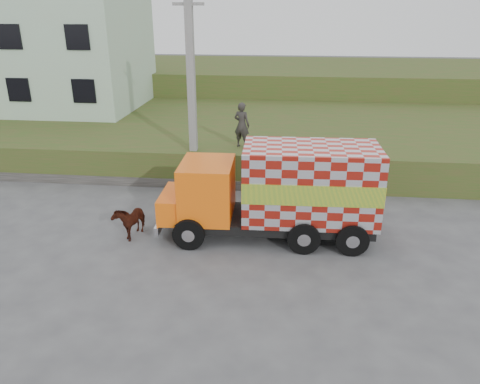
# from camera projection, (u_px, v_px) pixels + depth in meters

# --- Properties ---
(ground) EXTENTS (120.00, 120.00, 0.00)m
(ground) POSITION_uv_depth(u_px,v_px,m) (197.00, 233.00, 15.83)
(ground) COLOR #474749
(ground) RESTS_ON ground
(embankment) EXTENTS (40.00, 12.00, 1.50)m
(embankment) POSITION_uv_depth(u_px,v_px,m) (233.00, 135.00, 24.77)
(embankment) COLOR #32541C
(embankment) RESTS_ON ground
(embankment_far) EXTENTS (40.00, 12.00, 3.00)m
(embankment_far) POSITION_uv_depth(u_px,v_px,m) (252.00, 85.00, 35.56)
(embankment_far) COLOR #32541C
(embankment_far) RESTS_ON ground
(retaining_strip) EXTENTS (16.00, 0.50, 0.40)m
(retaining_strip) POSITION_uv_depth(u_px,v_px,m) (170.00, 181.00, 19.83)
(retaining_strip) COLOR #595651
(retaining_strip) RESTS_ON ground
(building) EXTENTS (10.00, 8.00, 6.00)m
(building) POSITION_uv_depth(u_px,v_px,m) (52.00, 54.00, 27.25)
(building) COLOR #A6BEA2
(building) RESTS_ON embankment
(utility_pole) EXTENTS (1.20, 0.30, 8.00)m
(utility_pole) POSITION_uv_depth(u_px,v_px,m) (191.00, 88.00, 18.65)
(utility_pole) COLOR gray
(utility_pole) RESTS_ON ground
(cargo_truck) EXTENTS (7.06, 2.62, 3.12)m
(cargo_truck) POSITION_uv_depth(u_px,v_px,m) (280.00, 191.00, 15.00)
(cargo_truck) COLOR black
(cargo_truck) RESTS_ON ground
(cow) EXTENTS (0.87, 1.45, 1.14)m
(cow) POSITION_uv_depth(u_px,v_px,m) (130.00, 219.00, 15.46)
(cow) COLOR #381F0E
(cow) RESTS_ON ground
(pedestrian) EXTENTS (0.82, 0.67, 1.92)m
(pedestrian) POSITION_uv_depth(u_px,v_px,m) (242.00, 125.00, 19.70)
(pedestrian) COLOR #292725
(pedestrian) RESTS_ON embankment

